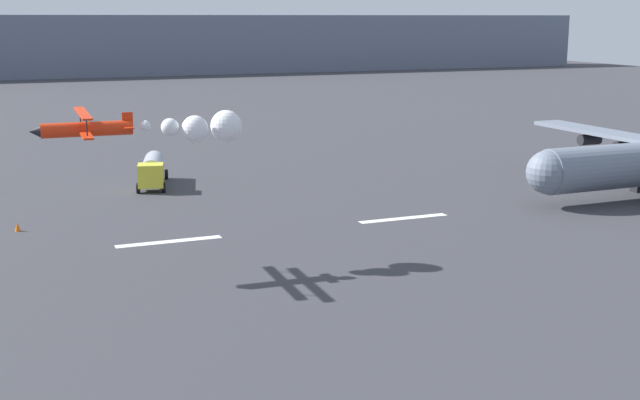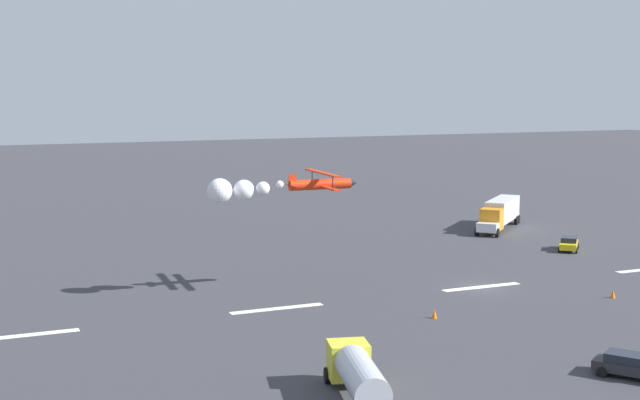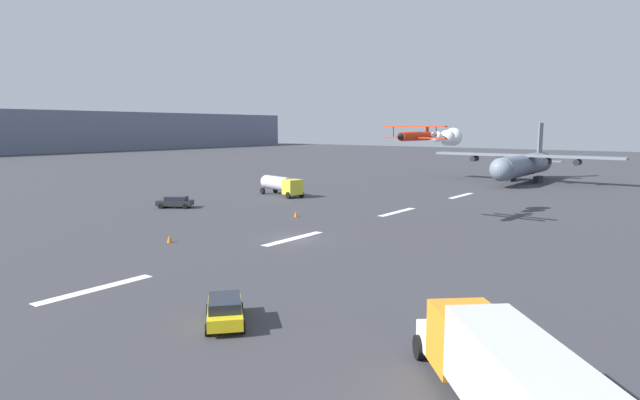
{
  "view_description": "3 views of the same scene",
  "coord_description": "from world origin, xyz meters",
  "px_view_note": "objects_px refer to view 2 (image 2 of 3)",
  "views": [
    {
      "loc": [
        7.25,
        -60.95,
        16.53
      ],
      "look_at": [
        32.09,
        0.0,
        2.2
      ],
      "focal_mm": 47.31,
      "sensor_mm": 36.0,
      "label": 1
    },
    {
      "loc": [
        43.95,
        65.53,
        18.14
      ],
      "look_at": [
        13.7,
        -5.36,
        8.05
      ],
      "focal_mm": 48.91,
      "sensor_mm": 36.0,
      "label": 2
    },
    {
      "loc": [
        -37.43,
        -31.87,
        10.46
      ],
      "look_at": [
        6.64,
        1.93,
        2.79
      ],
      "focal_mm": 29.83,
      "sensor_mm": 36.0,
      "label": 3
    }
  ],
  "objects_px": {
    "followme_car_yellow": "(569,243)",
    "airport_staff_sedan": "(631,365)",
    "stunt_biplane_red": "(259,188)",
    "traffic_cone_far": "(434,314)",
    "semi_truck_orange": "(500,212)",
    "fuel_tanker_truck": "(358,373)",
    "traffic_cone_near": "(613,294)"
  },
  "relations": [
    {
      "from": "followme_car_yellow",
      "to": "airport_staff_sedan",
      "type": "distance_m",
      "value": 43.45
    },
    {
      "from": "stunt_biplane_red",
      "to": "traffic_cone_far",
      "type": "xyz_separation_m",
      "value": [
        -9.94,
        13.27,
        -8.97
      ]
    },
    {
      "from": "airport_staff_sedan",
      "to": "traffic_cone_far",
      "type": "xyz_separation_m",
      "value": [
        4.11,
        -17.05,
        -0.44
      ]
    },
    {
      "from": "semi_truck_orange",
      "to": "fuel_tanker_truck",
      "type": "height_order",
      "value": "semi_truck_orange"
    },
    {
      "from": "stunt_biplane_red",
      "to": "semi_truck_orange",
      "type": "xyz_separation_m",
      "value": [
        -39.9,
        -21.23,
        -7.23
      ]
    },
    {
      "from": "followme_car_yellow",
      "to": "traffic_cone_near",
      "type": "distance_m",
      "value": 22.09
    },
    {
      "from": "traffic_cone_near",
      "to": "traffic_cone_far",
      "type": "relative_size",
      "value": 1.0
    },
    {
      "from": "fuel_tanker_truck",
      "to": "followme_car_yellow",
      "type": "xyz_separation_m",
      "value": [
        -41.93,
        -33.19,
        -0.92
      ]
    },
    {
      "from": "traffic_cone_near",
      "to": "traffic_cone_far",
      "type": "xyz_separation_m",
      "value": [
        17.58,
        -0.29,
        0.0
      ]
    },
    {
      "from": "traffic_cone_far",
      "to": "followme_car_yellow",
      "type": "bearing_deg",
      "value": -146.28
    },
    {
      "from": "traffic_cone_near",
      "to": "followme_car_yellow",
      "type": "bearing_deg",
      "value": -119.37
    },
    {
      "from": "semi_truck_orange",
      "to": "airport_staff_sedan",
      "type": "xyz_separation_m",
      "value": [
        25.86,
        51.54,
        -1.29
      ]
    },
    {
      "from": "followme_car_yellow",
      "to": "fuel_tanker_truck",
      "type": "bearing_deg",
      "value": 38.37
    },
    {
      "from": "followme_car_yellow",
      "to": "airport_staff_sedan",
      "type": "bearing_deg",
      "value": 55.98
    },
    {
      "from": "stunt_biplane_red",
      "to": "airport_staff_sedan",
      "type": "bearing_deg",
      "value": 114.86
    },
    {
      "from": "semi_truck_orange",
      "to": "traffic_cone_far",
      "type": "height_order",
      "value": "semi_truck_orange"
    },
    {
      "from": "followme_car_yellow",
      "to": "traffic_cone_far",
      "type": "xyz_separation_m",
      "value": [
        28.42,
        18.96,
        -0.44
      ]
    },
    {
      "from": "stunt_biplane_red",
      "to": "followme_car_yellow",
      "type": "bearing_deg",
      "value": -171.55
    },
    {
      "from": "fuel_tanker_truck",
      "to": "traffic_cone_far",
      "type": "bearing_deg",
      "value": -133.51
    },
    {
      "from": "stunt_biplane_red",
      "to": "semi_truck_orange",
      "type": "bearing_deg",
      "value": -151.99
    },
    {
      "from": "traffic_cone_near",
      "to": "traffic_cone_far",
      "type": "bearing_deg",
      "value": -0.94
    },
    {
      "from": "fuel_tanker_truck",
      "to": "stunt_biplane_red",
      "type": "bearing_deg",
      "value": -97.4
    },
    {
      "from": "semi_truck_orange",
      "to": "followme_car_yellow",
      "type": "distance_m",
      "value": 15.66
    },
    {
      "from": "followme_car_yellow",
      "to": "traffic_cone_near",
      "type": "height_order",
      "value": "followme_car_yellow"
    },
    {
      "from": "semi_truck_orange",
      "to": "traffic_cone_near",
      "type": "xyz_separation_m",
      "value": [
        12.38,
        34.78,
        -1.73
      ]
    },
    {
      "from": "stunt_biplane_red",
      "to": "traffic_cone_near",
      "type": "distance_m",
      "value": 31.96
    },
    {
      "from": "semi_truck_orange",
      "to": "airport_staff_sedan",
      "type": "distance_m",
      "value": 57.68
    },
    {
      "from": "fuel_tanker_truck",
      "to": "traffic_cone_far",
      "type": "distance_m",
      "value": 19.67
    },
    {
      "from": "airport_staff_sedan",
      "to": "traffic_cone_near",
      "type": "bearing_deg",
      "value": -128.81
    },
    {
      "from": "airport_staff_sedan",
      "to": "traffic_cone_far",
      "type": "height_order",
      "value": "airport_staff_sedan"
    },
    {
      "from": "stunt_biplane_red",
      "to": "fuel_tanker_truck",
      "type": "height_order",
      "value": "stunt_biplane_red"
    },
    {
      "from": "airport_staff_sedan",
      "to": "traffic_cone_near",
      "type": "relative_size",
      "value": 6.37
    }
  ]
}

